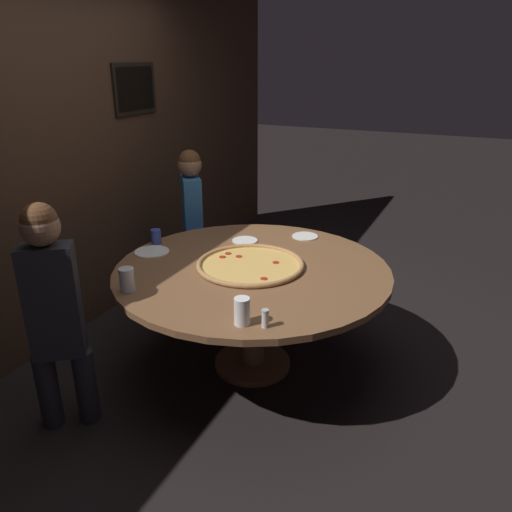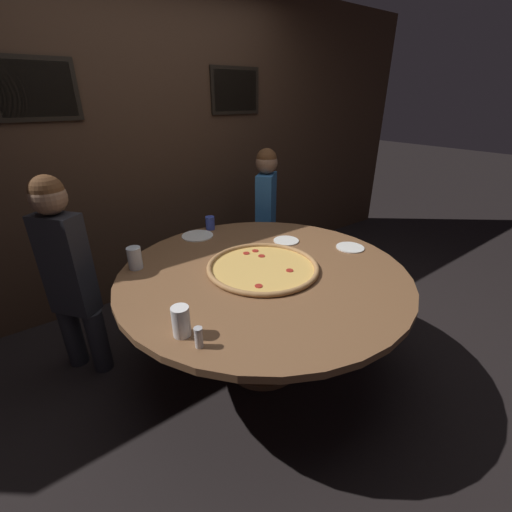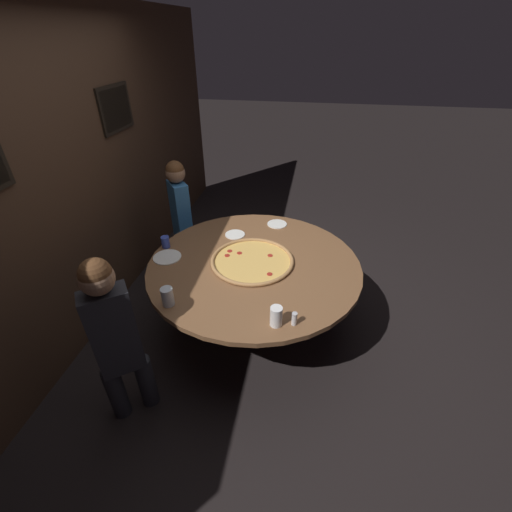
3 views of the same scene
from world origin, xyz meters
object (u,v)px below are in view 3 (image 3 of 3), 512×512
(giant_pizza, at_px, (252,260))
(white_plate_far_back, at_px, (167,257))
(white_plate_right_side, at_px, (277,224))
(condiment_shaker, at_px, (294,319))
(drink_cup_far_right, at_px, (165,242))
(dining_table, at_px, (254,273))
(diner_side_right, at_px, (115,335))
(drink_cup_by_shaker, at_px, (167,297))
(diner_side_left, at_px, (181,213))
(white_plate_left_side, at_px, (235,235))
(drink_cup_beside_pizza, at_px, (276,316))

(giant_pizza, relative_size, white_plate_far_back, 2.93)
(white_plate_right_side, xyz_separation_m, condiment_shaker, (-1.35, -0.28, 0.05))
(drink_cup_far_right, xyz_separation_m, condiment_shaker, (-0.76, -1.20, -0.00))
(drink_cup_far_right, bearing_deg, white_plate_far_back, -155.09)
(giant_pizza, bearing_deg, white_plate_far_back, 94.86)
(condiment_shaker, bearing_deg, drink_cup_far_right, 57.68)
(dining_table, xyz_separation_m, diner_side_right, (-0.96, 0.72, 0.13))
(drink_cup_by_shaker, distance_m, diner_side_left, 1.44)
(condiment_shaker, bearing_deg, giant_pizza, 31.19)
(white_plate_far_back, distance_m, white_plate_right_side, 1.13)
(white_plate_left_side, bearing_deg, drink_cup_by_shaker, 166.73)
(drink_cup_beside_pizza, height_order, drink_cup_by_shaker, drink_cup_beside_pizza)
(diner_side_right, bearing_deg, white_plate_far_back, -125.12)
(white_plate_left_side, xyz_separation_m, white_plate_right_side, (0.28, -0.37, 0.00))
(white_plate_left_side, distance_m, white_plate_far_back, 0.68)
(dining_table, xyz_separation_m, diner_side_left, (0.76, 0.93, 0.11))
(diner_side_right, bearing_deg, drink_cup_far_right, -121.44)
(giant_pizza, bearing_deg, drink_cup_far_right, 83.19)
(diner_side_right, bearing_deg, drink_cup_beside_pizza, 159.35)
(drink_cup_far_right, distance_m, white_plate_far_back, 0.18)
(dining_table, relative_size, white_plate_right_side, 9.11)
(drink_cup_by_shaker, distance_m, drink_cup_far_right, 0.78)
(drink_cup_far_right, height_order, diner_side_right, diner_side_right)
(drink_cup_far_right, height_order, condiment_shaker, drink_cup_far_right)
(dining_table, height_order, white_plate_far_back, white_plate_far_back)
(drink_cup_far_right, xyz_separation_m, diner_side_right, (-1.07, -0.10, -0.04))
(condiment_shaker, bearing_deg, drink_cup_beside_pizza, 100.53)
(giant_pizza, bearing_deg, white_plate_right_side, -10.18)
(condiment_shaker, bearing_deg, white_plate_far_back, 61.89)
(drink_cup_by_shaker, height_order, diner_side_left, diner_side_left)
(drink_cup_far_right, xyz_separation_m, diner_side_left, (0.66, 0.11, -0.05))
(drink_cup_far_right, bearing_deg, drink_cup_by_shaker, -156.38)
(drink_cup_beside_pizza, distance_m, white_plate_right_side, 1.38)
(dining_table, bearing_deg, white_plate_left_side, 31.79)
(giant_pizza, xyz_separation_m, white_plate_left_side, (0.41, 0.24, -0.01))
(drink_cup_beside_pizza, bearing_deg, diner_side_right, 106.06)
(dining_table, xyz_separation_m, drink_cup_beside_pizza, (-0.68, -0.27, 0.19))
(giant_pizza, xyz_separation_m, drink_cup_far_right, (0.10, 0.80, 0.04))
(drink_cup_by_shaker, bearing_deg, white_plate_left_side, -13.27)
(drink_cup_beside_pizza, relative_size, white_plate_left_side, 0.78)
(white_plate_left_side, relative_size, white_plate_far_back, 0.78)
(condiment_shaker, bearing_deg, drink_cup_by_shaker, 87.16)
(drink_cup_beside_pizza, relative_size, drink_cup_far_right, 1.39)
(drink_cup_beside_pizza, relative_size, condiment_shaker, 1.49)
(drink_cup_far_right, bearing_deg, white_plate_right_side, -57.31)
(drink_cup_by_shaker, relative_size, diner_side_left, 0.11)
(dining_table, distance_m, condiment_shaker, 0.78)
(diner_side_right, bearing_deg, giant_pizza, -162.55)
(dining_table, relative_size, white_plate_far_back, 7.44)
(diner_side_left, bearing_deg, white_plate_far_back, -26.87)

